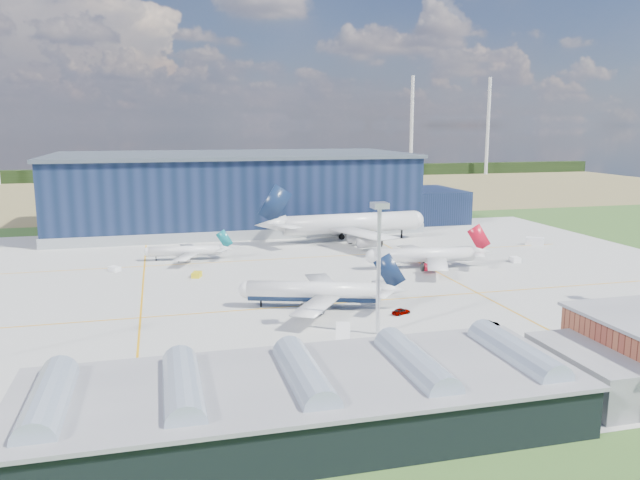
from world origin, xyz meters
The scene contains 20 objects.
ground centered at (0.00, 0.00, 0.00)m, with size 600.00×600.00×0.00m, color #2B5821.
apron centered at (0.00, 10.00, 0.03)m, with size 220.00×160.00×0.08m.
farmland centered at (0.00, 220.00, 0.00)m, with size 600.00×220.00×0.01m, color olive.
treeline centered at (0.00, 300.00, 4.00)m, with size 600.00×8.00×8.00m, color black.
hangar centered at (2.81, 94.80, 11.62)m, with size 145.00×62.00×26.10m.
glass_concourse centered at (-6.45, -60.00, 3.69)m, with size 78.00×23.00×8.60m.
light_mast_center centered at (10.00, -30.00, 15.43)m, with size 2.60×2.60×23.00m.
airliner_navy centered at (3.12, -12.00, 5.50)m, with size 33.71×32.98×10.99m, color silver, non-canonical shape.
airliner_red centered at (38.19, 14.84, 5.39)m, with size 33.07×32.35×10.78m, color silver, non-canonical shape.
airliner_widebody centered at (31.82, 55.00, 8.98)m, with size 55.06×53.86×17.95m, color silver, non-canonical shape.
airliner_regional centered at (-19.55, 40.00, 3.95)m, with size 24.24×23.72×7.91m, color silver, non-canonical shape.
gse_tug_b centered at (0.30, 1.32, 0.65)m, with size 1.99×2.99×1.30m, color gold.
gse_cart_a centered at (64.94, 15.57, 0.70)m, with size 2.14×3.21×1.39m, color white.
gse_van_b centered at (83.82, 35.35, 1.19)m, with size 2.38×5.18×2.38m, color white.
gse_tug_c centered at (-17.73, 19.58, 0.66)m, with size 1.88×3.01×1.32m, color gold.
gse_cart_b centered at (-37.05, 30.97, 0.64)m, with size 1.96×2.94×1.27m, color white.
gse_van_c centered at (15.45, -46.00, 1.05)m, with size 2.10×4.38×2.10m, color white.
airstair centered at (1.81, -36.52, 1.70)m, with size 2.12×5.31×3.40m, color white.
car_a centered at (18.27, -20.32, 0.65)m, with size 1.54×3.83×1.31m, color #99999E.
car_b centered at (30.55, -31.63, 0.63)m, with size 1.33×3.82×1.26m, color #99999E.
Camera 1 is at (-25.61, -127.35, 35.62)m, focal length 35.00 mm.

